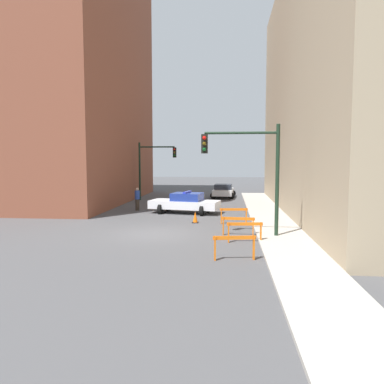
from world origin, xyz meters
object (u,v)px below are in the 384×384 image
at_px(pedestrian_crossing, 137,199).
at_px(barrier_corner, 234,213).
at_px(traffic_light_near, 252,163).
at_px(traffic_light_far, 152,163).
at_px(police_car, 185,203).
at_px(barrier_front, 234,243).
at_px(barrier_back, 238,223).
at_px(parked_car_near, 223,191).
at_px(barrier_mid, 245,229).
at_px(traffic_cone, 195,217).

distance_m(pedestrian_crossing, barrier_corner, 8.49).
distance_m(traffic_light_near, pedestrian_crossing, 11.88).
height_order(traffic_light_far, police_car, traffic_light_far).
relative_size(pedestrian_crossing, barrier_front, 1.05).
bearing_deg(barrier_back, traffic_light_far, 116.03).
xyz_separation_m(pedestrian_crossing, barrier_corner, (6.88, -4.96, -0.24)).
xyz_separation_m(parked_car_near, barrier_corner, (0.82, -14.64, -0.06)).
relative_size(traffic_light_far, barrier_corner, 3.26).
bearing_deg(traffic_light_far, barrier_front, -69.93).
xyz_separation_m(traffic_light_near, barrier_mid, (-0.35, -1.12, -2.91)).
bearing_deg(traffic_light_near, police_car, 117.95).
xyz_separation_m(parked_car_near, pedestrian_crossing, (-6.06, -9.68, 0.19)).
height_order(barrier_mid, traffic_cone, barrier_mid).
distance_m(police_car, barrier_mid, 9.50).
bearing_deg(barrier_mid, barrier_back, 99.84).
height_order(police_car, pedestrian_crossing, pedestrian_crossing).
relative_size(pedestrian_crossing, barrier_mid, 1.04).
bearing_deg(barrier_corner, police_car, 129.83).
distance_m(barrier_front, traffic_cone, 8.19).
height_order(traffic_light_near, traffic_cone, traffic_light_near).
bearing_deg(barrier_corner, traffic_light_near, -78.15).
height_order(police_car, traffic_cone, police_car).
bearing_deg(pedestrian_crossing, traffic_light_near, 37.83).
xyz_separation_m(traffic_light_far, barrier_corner, (7.25, -11.86, -2.78)).
height_order(pedestrian_crossing, barrier_front, pedestrian_crossing).
bearing_deg(pedestrian_crossing, barrier_front, 24.46).
bearing_deg(barrier_corner, barrier_back, -87.10).
distance_m(traffic_light_near, barrier_corner, 4.78).
xyz_separation_m(parked_car_near, barrier_front, (0.75, -22.45, -0.06)).
distance_m(traffic_light_far, barrier_mid, 18.58).
bearing_deg(traffic_cone, police_car, 105.20).
xyz_separation_m(traffic_light_far, barrier_back, (7.42, -15.20, -2.78)).
bearing_deg(traffic_light_far, traffic_cone, -66.88).
xyz_separation_m(traffic_light_far, barrier_mid, (7.68, -16.69, -2.78)).
xyz_separation_m(pedestrian_crossing, barrier_front, (6.81, -12.77, -0.24)).
distance_m(traffic_light_far, traffic_cone, 13.16).
height_order(barrier_front, barrier_mid, same).
height_order(barrier_back, barrier_corner, same).
xyz_separation_m(parked_car_near, barrier_mid, (1.25, -19.47, -0.06)).
bearing_deg(traffic_light_near, barrier_back, 148.98).
relative_size(police_car, barrier_back, 3.10).
bearing_deg(traffic_cone, barrier_corner, -2.33).
distance_m(barrier_mid, barrier_back, 1.51).
xyz_separation_m(barrier_corner, traffic_cone, (-2.23, 0.09, -0.30)).
relative_size(traffic_light_near, barrier_corner, 3.26).
bearing_deg(parked_car_near, traffic_light_far, -153.15).
bearing_deg(pedestrian_crossing, barrier_back, 36.70).
height_order(pedestrian_crossing, barrier_corner, pedestrian_crossing).
relative_size(traffic_light_far, barrier_back, 3.25).
distance_m(traffic_light_near, police_car, 9.08).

